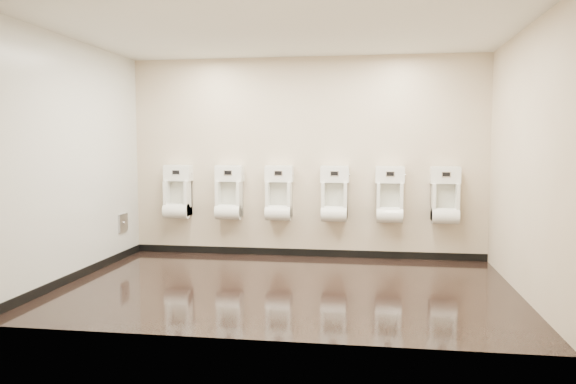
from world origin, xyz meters
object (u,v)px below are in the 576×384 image
object	(u,v)px
access_panel	(123,223)
urinal_2	(279,197)
urinal_0	(178,196)
urinal_5	(445,200)
urinal_4	(390,199)
urinal_1	(229,197)
urinal_3	(335,198)

from	to	relation	value
access_panel	urinal_2	size ratio (longest dim) A/B	0.33
access_panel	urinal_0	size ratio (longest dim) A/B	0.33
urinal_5	urinal_4	bearing A→B (deg)	180.00
urinal_1	urinal_4	world-z (taller)	same
access_panel	urinal_2	world-z (taller)	urinal_2
urinal_0	urinal_1	xyz separation A→B (m)	(0.76, 0.00, 0.00)
urinal_2	urinal_3	distance (m)	0.78
urinal_2	urinal_0	bearing A→B (deg)	180.00
urinal_1	urinal_5	bearing A→B (deg)	0.00
urinal_1	urinal_3	world-z (taller)	same
access_panel	urinal_2	bearing A→B (deg)	11.08
urinal_4	urinal_5	world-z (taller)	same
urinal_0	urinal_5	xyz separation A→B (m)	(3.74, 0.00, 0.00)
urinal_5	urinal_2	bearing A→B (deg)	180.00
access_panel	urinal_0	distance (m)	0.84
urinal_1	urinal_3	xyz separation A→B (m)	(1.50, 0.00, 0.00)
urinal_1	urinal_2	distance (m)	0.72
access_panel	urinal_1	distance (m)	1.51
urinal_1	urinal_3	size ratio (longest dim) A/B	1.00
access_panel	urinal_3	bearing A→B (deg)	8.16
access_panel	urinal_3	xyz separation A→B (m)	(2.91, 0.42, 0.35)
urinal_3	urinal_5	world-z (taller)	same
access_panel	urinal_4	size ratio (longest dim) A/B	0.33
urinal_0	urinal_5	size ratio (longest dim) A/B	1.00
urinal_4	access_panel	bearing A→B (deg)	-173.50
urinal_3	access_panel	bearing A→B (deg)	-171.84
urinal_4	urinal_3	bearing A→B (deg)	180.00
urinal_3	urinal_4	xyz separation A→B (m)	(0.75, 0.00, 0.00)
urinal_1	urinal_3	distance (m)	1.50
urinal_2	urinal_4	size ratio (longest dim) A/B	1.00
access_panel	urinal_5	xyz separation A→B (m)	(4.39, 0.42, 0.35)
urinal_1	urinal_2	world-z (taller)	same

